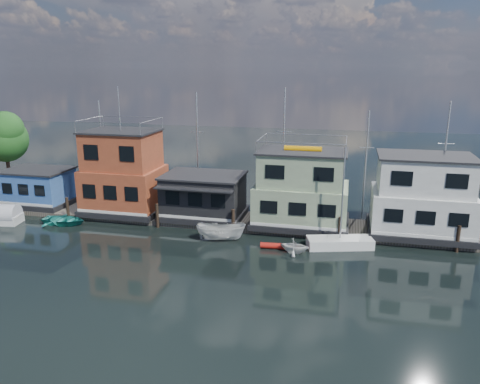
% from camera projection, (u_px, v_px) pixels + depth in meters
% --- Properties ---
extents(ground, '(160.00, 160.00, 0.00)m').
position_uv_depth(ground, '(159.00, 275.00, 32.55)').
color(ground, black).
rests_on(ground, ground).
extents(dock, '(48.00, 5.00, 0.40)m').
position_uv_depth(dock, '(209.00, 219.00, 43.77)').
color(dock, '#595147').
rests_on(dock, ground).
extents(houseboat_blue, '(6.40, 4.90, 3.66)m').
position_uv_depth(houseboat_blue, '(39.00, 187.00, 47.24)').
color(houseboat_blue, black).
rests_on(houseboat_blue, dock).
extents(houseboat_red, '(7.40, 5.90, 11.86)m').
position_uv_depth(houseboat_red, '(123.00, 174.00, 44.63)').
color(houseboat_red, black).
rests_on(houseboat_red, dock).
extents(houseboat_dark, '(7.40, 6.10, 4.06)m').
position_uv_depth(houseboat_dark, '(204.00, 196.00, 43.28)').
color(houseboat_dark, black).
rests_on(houseboat_dark, dock).
extents(houseboat_green, '(8.40, 5.90, 7.03)m').
position_uv_depth(houseboat_green, '(301.00, 190.00, 41.00)').
color(houseboat_green, black).
rests_on(houseboat_green, dock).
extents(houseboat_white, '(8.40, 5.90, 6.66)m').
position_uv_depth(houseboat_white, '(422.00, 197.00, 38.79)').
color(houseboat_white, black).
rests_on(houseboat_white, dock).
extents(pilings, '(42.28, 0.28, 2.20)m').
position_uv_depth(pilings, '(196.00, 219.00, 40.98)').
color(pilings, '#2D2116').
rests_on(pilings, ground).
extents(background_masts, '(36.40, 0.16, 12.00)m').
position_uv_depth(background_masts, '(271.00, 153.00, 46.95)').
color(background_masts, silver).
rests_on(background_masts, ground).
extents(dinghy_white, '(2.47, 2.19, 1.20)m').
position_uv_depth(dinghy_white, '(294.00, 246.00, 36.21)').
color(dinghy_white, silver).
rests_on(dinghy_white, ground).
extents(motorboat, '(4.27, 1.99, 1.60)m').
position_uv_depth(motorboat, '(221.00, 232.00, 38.63)').
color(motorboat, silver).
rests_on(motorboat, ground).
extents(red_kayak, '(3.26, 0.73, 0.47)m').
position_uv_depth(red_kayak, '(281.00, 246.00, 37.05)').
color(red_kayak, '#B51A13').
rests_on(red_kayak, ground).
extents(dinghy_teal, '(4.12, 3.00, 0.84)m').
position_uv_depth(dinghy_teal, '(64.00, 220.00, 42.79)').
color(dinghy_teal, teal).
rests_on(dinghy_teal, ground).
extents(day_sailer, '(5.43, 3.06, 8.14)m').
position_uv_depth(day_sailer, '(340.00, 242.00, 37.32)').
color(day_sailer, silver).
rests_on(day_sailer, ground).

